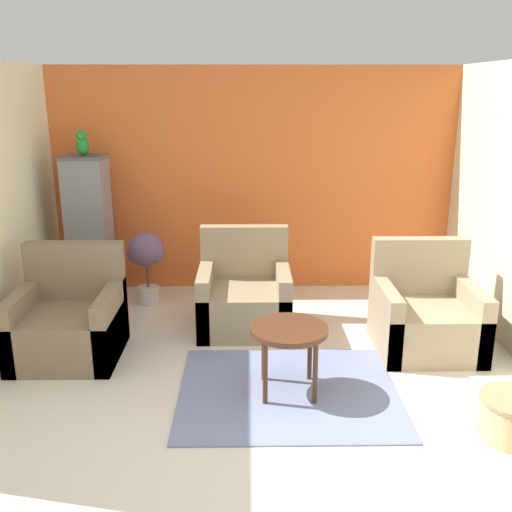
{
  "coord_description": "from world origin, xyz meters",
  "views": [
    {
      "loc": [
        -0.06,
        -2.87,
        2.17
      ],
      "look_at": [
        0.0,
        1.65,
        0.84
      ],
      "focal_mm": 40.0,
      "sensor_mm": 36.0,
      "label": 1
    }
  ],
  "objects": [
    {
      "name": "area_rug",
      "position": [
        0.23,
        0.93,
        0.01
      ],
      "size": [
        1.62,
        1.37,
        0.01
      ],
      "color": "slate",
      "rests_on": "ground_plane"
    },
    {
      "name": "birdcage",
      "position": [
        -1.71,
        2.9,
        0.73
      ],
      "size": [
        0.55,
        0.55,
        1.53
      ],
      "color": "#555559",
      "rests_on": "ground_plane"
    },
    {
      "name": "armchair_left",
      "position": [
        -1.57,
        1.57,
        0.29
      ],
      "size": [
        0.84,
        0.8,
        0.91
      ],
      "color": "#7A664C",
      "rests_on": "ground_plane"
    },
    {
      "name": "potted_plant",
      "position": [
        -1.12,
        2.78,
        0.52
      ],
      "size": [
        0.39,
        0.36,
        0.77
      ],
      "color": "beige",
      "rests_on": "ground_plane"
    },
    {
      "name": "parrot",
      "position": [
        -1.71,
        2.9,
        1.65
      ],
      "size": [
        0.12,
        0.22,
        0.26
      ],
      "color": "#1E842D",
      "rests_on": "birdcage"
    },
    {
      "name": "armchair_middle",
      "position": [
        -0.1,
        2.16,
        0.29
      ],
      "size": [
        0.84,
        0.8,
        0.91
      ],
      "color": "#8E7A5B",
      "rests_on": "ground_plane"
    },
    {
      "name": "armchair_right",
      "position": [
        1.46,
        1.67,
        0.29
      ],
      "size": [
        0.84,
        0.8,
        0.91
      ],
      "color": "#9E896B",
      "rests_on": "ground_plane"
    },
    {
      "name": "wall_back_accent",
      "position": [
        0.0,
        3.34,
        1.21
      ],
      "size": [
        4.46,
        0.06,
        2.41
      ],
      "color": "orange",
      "rests_on": "ground_plane"
    },
    {
      "name": "ground_plane",
      "position": [
        0.0,
        0.0,
        0.0
      ],
      "size": [
        20.0,
        20.0,
        0.0
      ],
      "primitive_type": "plane",
      "color": "beige",
      "rests_on": "ground"
    },
    {
      "name": "coffee_table",
      "position": [
        0.23,
        0.93,
        0.46
      ],
      "size": [
        0.57,
        0.57,
        0.52
      ],
      "color": "#472819",
      "rests_on": "ground_plane"
    }
  ]
}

